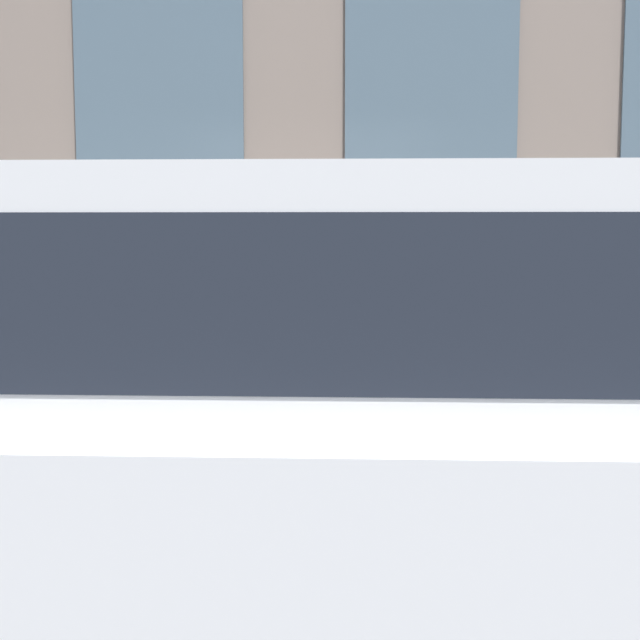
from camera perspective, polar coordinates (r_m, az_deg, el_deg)
The scene contains 5 objects.
ground_plane at distance 4.54m, azimuth -4.21°, elevation -14.23°, with size 80.00×80.00×0.00m, color #47474C.
sidewalk at distance 5.83m, azimuth -2.60°, elevation -8.75°, with size 2.78×60.00×0.18m.
fire_hydrant at distance 4.78m, azimuth -4.36°, elevation -6.23°, with size 0.34×0.45×0.75m.
person at distance 4.86m, azimuth 4.26°, elevation 0.73°, with size 0.38×0.25×1.58m.
parked_truck_white_near at distance 3.04m, azimuth 0.73°, elevation -4.59°, with size 1.83×4.36×1.73m.
Camera 1 is at (-4.24, -0.51, 1.56)m, focal length 50.00 mm.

